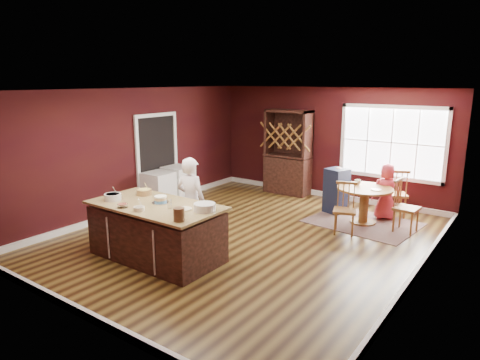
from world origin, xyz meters
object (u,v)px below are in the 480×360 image
Objects in this scene: toddler at (337,177)px; washer at (159,191)px; dining_table at (364,198)px; chair_south at (345,208)px; kitchen_island at (157,232)px; seated_woman at (386,192)px; high_chair at (336,190)px; hutch at (288,152)px; baker at (191,201)px; layer_cake at (160,200)px; chair_north at (396,192)px; chair_east at (407,206)px; dryer at (178,185)px.

washer is at bearing -147.73° from toddler.
chair_south is at bearing -96.20° from dining_table.
kitchen_island is at bearing -120.30° from dining_table.
kitchen_island is 4.28m from toddler.
seated_woman is at bearing 55.67° from chair_south.
high_chair is 0.48× the size of hutch.
baker is 0.74× the size of hutch.
chair_north reaches higher than layer_cake.
dining_table is 0.87m from toddler.
kitchen_island is 4.91m from hutch.
chair_east is at bearing 88.99° from chair_north.
kitchen_island reaches higher than dining_table.
washer is (-4.94, -1.71, -0.09)m from chair_east.
baker is at bearing 87.01° from layer_cake.
kitchen_island is 8.52× the size of toddler.
dryer is at bearing -2.70° from seated_woman.
chair_south reaches higher than dining_table.
dryer is at bearing 165.49° from chair_south.
toddler reaches higher than kitchen_island.
kitchen_island is 2.09× the size of chair_north.
chair_east is 1.20m from chair_south.
chair_north reaches higher than chair_east.
baker is 4.17m from seated_woman.
chair_south is (2.04, 2.79, -0.48)m from layer_cake.
chair_east is 0.99m from chair_north.
kitchen_island reaches higher than dryer.
washer is (-4.48, -2.59, -0.10)m from chair_north.
dining_table is at bearing -25.02° from toddler.
chair_north reaches higher than dryer.
kitchen_island is at bearing -86.51° from hutch.
seated_woman is at bearing -132.00° from baker.
chair_north is at bearing 65.22° from dining_table.
seated_woman is 4.93m from washer.
layer_cake reaches higher than high_chair.
hutch is (-0.30, 4.86, 0.63)m from kitchen_island.
high_chair is at bearing 32.10° from washer.
chair_north is (2.51, 4.42, -0.45)m from layer_cake.
layer_cake is 4.78m from hutch.
chair_north reaches higher than washer.
baker reaches higher than layer_cake.
dining_table is 4.24m from dryer.
kitchen_island is at bearing 36.65° from seated_woman.
baker reaches higher than dining_table.
hutch reaches higher than chair_east.
washer is at bearing 1.34° from chair_north.
chair_south is 1.70m from chair_north.
layer_cake is 0.27× the size of chair_north.
toddler is at bearing 154.98° from dining_table.
chair_south reaches higher than toddler.
dryer reaches higher than dining_table.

